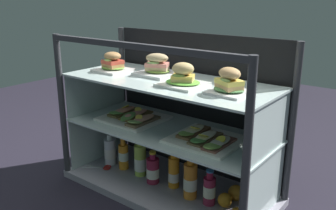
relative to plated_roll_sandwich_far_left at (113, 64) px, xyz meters
name	(u,v)px	position (x,y,z in m)	size (l,w,h in m)	color
ground_plane	(168,191)	(0.39, 0.02, -0.69)	(6.00, 6.00, 0.02)	black
case_base_deck	(168,186)	(0.39, 0.02, -0.66)	(1.20, 0.53, 0.04)	#A09AAA
case_frame	(183,105)	(0.39, 0.15, -0.21)	(1.20, 0.53, 0.86)	#333338
riser_lower_tier	(168,158)	(0.39, 0.02, -0.48)	(1.13, 0.46, 0.32)	silver
shelf_lower_glass	(168,130)	(0.39, 0.02, -0.32)	(1.15, 0.48, 0.01)	silver
riser_upper_tier	(168,106)	(0.39, 0.02, -0.18)	(1.13, 0.46, 0.26)	silver
shelf_upper_glass	(168,81)	(0.39, 0.02, -0.05)	(1.15, 0.48, 0.01)	silver
plated_roll_sandwich_far_left	(113,64)	(0.00, 0.00, 0.00)	(0.19, 0.19, 0.11)	white
plated_roll_sandwich_left_of_center	(157,67)	(0.27, 0.08, 0.00)	(0.21, 0.21, 0.12)	white
plated_roll_sandwich_near_left_corner	(183,78)	(0.52, -0.03, 0.00)	(0.20, 0.20, 0.12)	white
plated_roll_sandwich_mid_left	(229,83)	(0.77, -0.02, 0.01)	(0.17, 0.17, 0.12)	white
open_sandwich_tray_mid_left	(133,117)	(0.14, 0.01, -0.29)	(0.34, 0.31, 0.06)	white
open_sandwich_tray_left_of_center	(205,138)	(0.64, -0.01, -0.29)	(0.34, 0.31, 0.06)	white
juice_bottle_back_right	(110,151)	(-0.05, -0.01, -0.56)	(0.07, 0.07, 0.21)	silver
juice_bottle_tucked_behind	(123,155)	(0.06, 0.00, -0.56)	(0.06, 0.06, 0.21)	orange
juice_bottle_front_fourth	(140,160)	(0.20, 0.00, -0.55)	(0.07, 0.07, 0.24)	#B4D750
juice_bottle_near_post	(153,170)	(0.31, -0.03, -0.57)	(0.07, 0.07, 0.19)	maroon
juice_bottle_back_center	(174,172)	(0.44, 0.01, -0.55)	(0.06, 0.06, 0.23)	orange
juice_bottle_front_left_end	(190,180)	(0.57, -0.03, -0.54)	(0.07, 0.07, 0.24)	orange
juice_bottle_front_middle	(209,190)	(0.68, -0.02, -0.56)	(0.06, 0.06, 0.19)	#9E2647
orange_fruit_near_left_post	(225,200)	(0.76, 0.01, -0.61)	(0.07, 0.07, 0.07)	orange
orange_fruit_rolled_forward	(236,193)	(0.77, 0.10, -0.60)	(0.08, 0.08, 0.08)	orange
kitchen_scissors	(104,167)	(-0.04, -0.08, -0.64)	(0.18, 0.14, 0.01)	silver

